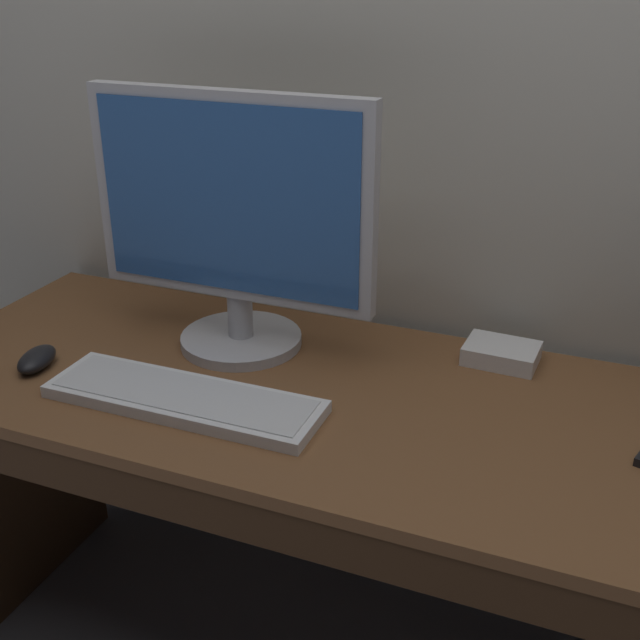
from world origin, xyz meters
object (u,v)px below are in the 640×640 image
external_monitor (232,222)px  wired_keyboard (184,398)px  external_drive_box (501,353)px  computer_mouse (37,359)px

external_monitor → wired_keyboard: 0.34m
wired_keyboard → external_drive_box: size_ratio=3.62×
external_monitor → wired_keyboard: bearing=-86.0°
external_monitor → external_drive_box: (0.50, 0.14, -0.24)m
external_monitor → external_drive_box: 0.57m
computer_mouse → external_drive_box: size_ratio=0.77×
wired_keyboard → external_monitor: bearing=94.0°
computer_mouse → external_drive_box: same height
wired_keyboard → computer_mouse: computer_mouse is taller
wired_keyboard → computer_mouse: bearing=177.6°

